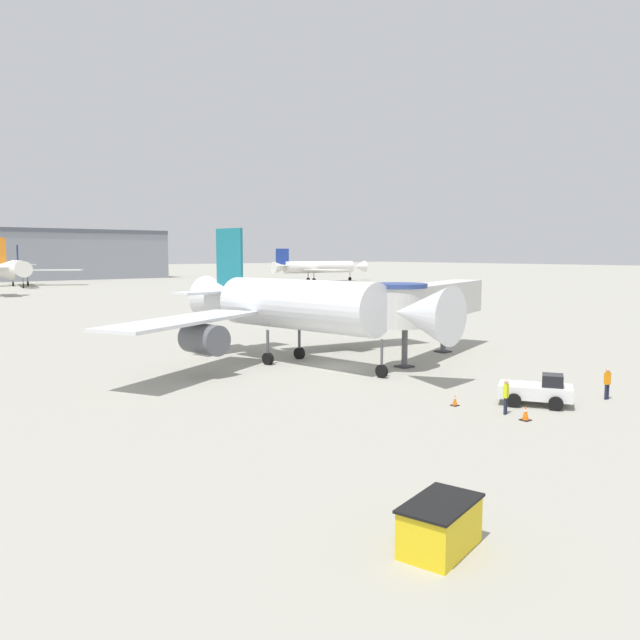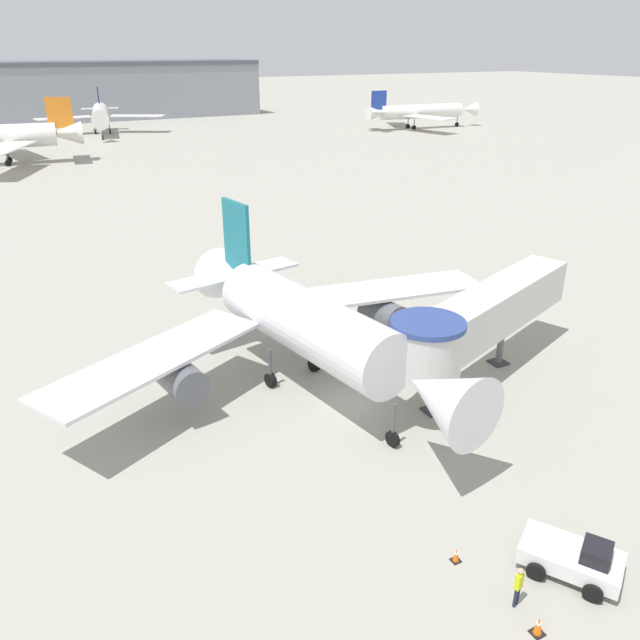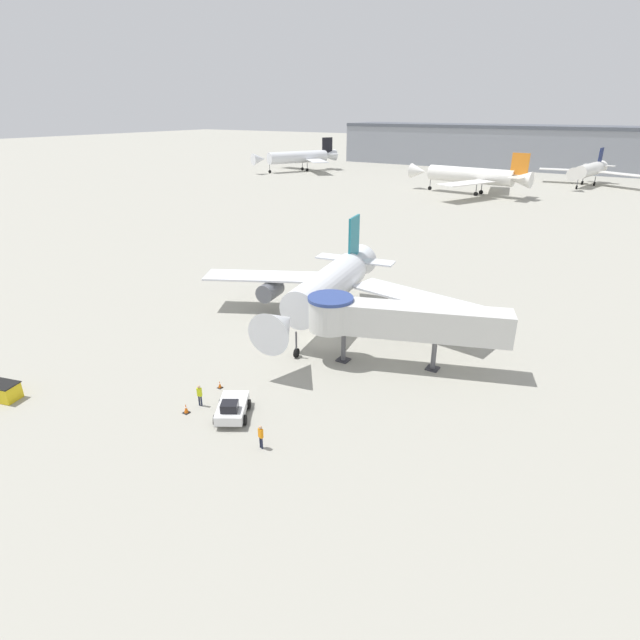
{
  "view_description": "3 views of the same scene",
  "coord_description": "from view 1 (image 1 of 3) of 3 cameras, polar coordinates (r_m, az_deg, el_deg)",
  "views": [
    {
      "loc": [
        -29.61,
        -34.23,
        8.37
      ],
      "look_at": [
        0.34,
        2.76,
        3.24
      ],
      "focal_mm": 35.0,
      "sensor_mm": 36.0,
      "label": 1
    },
    {
      "loc": [
        -17.04,
        -27.52,
        19.7
      ],
      "look_at": [
        0.11,
        4.41,
        3.74
      ],
      "focal_mm": 35.0,
      "sensor_mm": 36.0,
      "label": 2
    },
    {
      "loc": [
        23.6,
        -39.22,
        21.66
      ],
      "look_at": [
        1.95,
        -4.34,
        4.19
      ],
      "focal_mm": 28.0,
      "sensor_mm": 36.0,
      "label": 3
    }
  ],
  "objects": [
    {
      "name": "ground_crew_marshaller",
      "position": [
        39.42,
        24.79,
        -5.12
      ],
      "size": [
        0.39,
        0.29,
        1.82
      ],
      "rotation": [
        0.0,
        0.0,
        2.87
      ],
      "color": "#1E2338",
      "rests_on": "ground_plane"
    },
    {
      "name": "service_container_yellow",
      "position": [
        18.81,
        10.92,
        -17.99
      ],
      "size": [
        2.98,
        2.22,
        1.42
      ],
      "rotation": [
        0.0,
        0.0,
        0.26
      ],
      "color": "yellow",
      "rests_on": "ground_plane"
    },
    {
      "name": "ground_plane",
      "position": [
        46.03,
        1.84,
        -4.33
      ],
      "size": [
        800.0,
        800.0,
        0.0
      ],
      "primitive_type": "plane",
      "color": "#9E9B8E"
    },
    {
      "name": "background_jet_navy_tail",
      "position": [
        173.93,
        -25.73,
        4.3
      ],
      "size": [
        30.13,
        27.49,
        10.47
      ],
      "rotation": [
        0.0,
        0.0,
        -0.18
      ],
      "color": "white",
      "rests_on": "ground_plane"
    },
    {
      "name": "traffic_cone_apron_front",
      "position": [
        33.24,
        18.29,
        -8.08
      ],
      "size": [
        0.48,
        0.48,
        0.79
      ],
      "color": "black",
      "rests_on": "ground_plane"
    },
    {
      "name": "background_jet_blue_tail",
      "position": [
        183.51,
        -0.26,
        4.86
      ],
      "size": [
        32.29,
        30.13,
        9.59
      ],
      "rotation": [
        0.0,
        0.0,
        1.48
      ],
      "color": "white",
      "rests_on": "ground_plane"
    },
    {
      "name": "jet_bridge",
      "position": [
        49.74,
        9.75,
        1.64
      ],
      "size": [
        17.23,
        8.6,
        6.22
      ],
      "rotation": [
        0.0,
        0.0,
        0.35
      ],
      "color": "silver",
      "rests_on": "ground_plane"
    },
    {
      "name": "traffic_cone_near_nose",
      "position": [
        35.34,
        12.23,
        -7.18
      ],
      "size": [
        0.39,
        0.39,
        0.64
      ],
      "color": "black",
      "rests_on": "ground_plane"
    },
    {
      "name": "main_airplane",
      "position": [
        46.93,
        -2.27,
        1.27
      ],
      "size": [
        31.41,
        24.37,
        10.39
      ],
      "rotation": [
        0.0,
        0.0,
        0.15
      ],
      "color": "silver",
      "rests_on": "ground_plane"
    },
    {
      "name": "ground_crew_wing_walker",
      "position": [
        33.97,
        16.63,
        -6.54
      ],
      "size": [
        0.39,
        0.29,
        1.84
      ],
      "rotation": [
        0.0,
        0.0,
        0.27
      ],
      "color": "#1E2338",
      "rests_on": "ground_plane"
    },
    {
      "name": "pushback_tug_white",
      "position": [
        36.72,
        19.25,
        -6.12
      ],
      "size": [
        3.76,
        4.39,
        1.74
      ],
      "rotation": [
        0.0,
        0.0,
        0.54
      ],
      "color": "silver",
      "rests_on": "ground_plane"
    }
  ]
}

